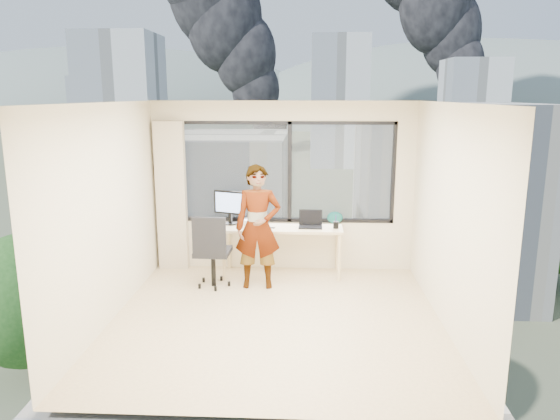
# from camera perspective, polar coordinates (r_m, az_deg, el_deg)

# --- Properties ---
(floor) EXTENTS (4.00, 4.00, 0.01)m
(floor) POSITION_cam_1_polar(r_m,az_deg,el_deg) (6.52, -0.44, -11.85)
(floor) COLOR beige
(floor) RESTS_ON ground
(ceiling) EXTENTS (4.00, 4.00, 0.01)m
(ceiling) POSITION_cam_1_polar(r_m,az_deg,el_deg) (5.94, -0.48, 11.65)
(ceiling) COLOR white
(ceiling) RESTS_ON ground
(wall_front) EXTENTS (4.00, 0.01, 2.60)m
(wall_front) POSITION_cam_1_polar(r_m,az_deg,el_deg) (4.18, -2.04, -6.88)
(wall_front) COLOR beige
(wall_front) RESTS_ON ground
(wall_left) EXTENTS (0.01, 4.00, 2.60)m
(wall_left) POSITION_cam_1_polar(r_m,az_deg,el_deg) (6.52, -18.28, -0.42)
(wall_left) COLOR beige
(wall_left) RESTS_ON ground
(wall_right) EXTENTS (0.01, 4.00, 2.60)m
(wall_right) POSITION_cam_1_polar(r_m,az_deg,el_deg) (6.31, 17.98, -0.82)
(wall_right) COLOR beige
(wall_right) RESTS_ON ground
(window_wall) EXTENTS (3.30, 0.16, 1.55)m
(window_wall) POSITION_cam_1_polar(r_m,az_deg,el_deg) (8.02, 0.71, 4.16)
(window_wall) COLOR black
(window_wall) RESTS_ON ground
(curtain) EXTENTS (0.45, 0.14, 2.30)m
(curtain) POSITION_cam_1_polar(r_m,az_deg,el_deg) (8.22, -11.76, 1.45)
(curtain) COLOR beige
(curtain) RESTS_ON floor
(desk) EXTENTS (1.80, 0.60, 0.75)m
(desk) POSITION_cam_1_polar(r_m,az_deg,el_deg) (7.94, 0.23, -4.44)
(desk) COLOR beige
(desk) RESTS_ON floor
(chair) EXTENTS (0.57, 0.57, 1.08)m
(chair) POSITION_cam_1_polar(r_m,az_deg,el_deg) (7.48, -7.34, -4.29)
(chair) COLOR black
(chair) RESTS_ON floor
(person) EXTENTS (0.66, 0.45, 1.75)m
(person) POSITION_cam_1_polar(r_m,az_deg,el_deg) (7.32, -2.42, -1.86)
(person) COLOR #2D2D33
(person) RESTS_ON floor
(monitor) EXTENTS (0.53, 0.28, 0.52)m
(monitor) POSITION_cam_1_polar(r_m,az_deg,el_deg) (7.97, -5.48, 0.29)
(monitor) COLOR black
(monitor) RESTS_ON desk
(game_console) EXTENTS (0.30, 0.25, 0.07)m
(game_console) POSITION_cam_1_polar(r_m,az_deg,el_deg) (8.04, -3.32, -1.22)
(game_console) COLOR white
(game_console) RESTS_ON desk
(laptop) EXTENTS (0.36, 0.38, 0.22)m
(laptop) POSITION_cam_1_polar(r_m,az_deg,el_deg) (7.78, 3.35, -1.10)
(laptop) COLOR black
(laptop) RESTS_ON desk
(cellphone) EXTENTS (0.11, 0.07, 0.01)m
(cellphone) POSITION_cam_1_polar(r_m,az_deg,el_deg) (7.76, -0.91, -1.93)
(cellphone) COLOR black
(cellphone) RESTS_ON desk
(pen_cup) EXTENTS (0.10, 0.10, 0.10)m
(pen_cup) POSITION_cam_1_polar(r_m,az_deg,el_deg) (7.77, 6.12, -1.63)
(pen_cup) COLOR black
(pen_cup) RESTS_ON desk
(handbag) EXTENTS (0.25, 0.15, 0.18)m
(handbag) POSITION_cam_1_polar(r_m,az_deg,el_deg) (8.05, 6.01, -0.82)
(handbag) COLOR #0B3E43
(handbag) RESTS_ON desk
(exterior_ground) EXTENTS (400.00, 400.00, 0.04)m
(exterior_ground) POSITION_cam_1_polar(r_m,az_deg,el_deg) (127.03, 2.65, 4.92)
(exterior_ground) COLOR #515B3D
(exterior_ground) RESTS_ON ground
(near_bldg_a) EXTENTS (16.00, 12.00, 14.00)m
(near_bldg_a) POSITION_cam_1_polar(r_m,az_deg,el_deg) (38.37, -11.38, -2.40)
(near_bldg_a) COLOR beige
(near_bldg_a) RESTS_ON exterior_ground
(near_bldg_b) EXTENTS (14.00, 13.00, 16.00)m
(near_bldg_b) POSITION_cam_1_polar(r_m,az_deg,el_deg) (46.27, 17.36, 1.08)
(near_bldg_b) COLOR silver
(near_bldg_b) RESTS_ON exterior_ground
(far_tower_a) EXTENTS (14.00, 14.00, 28.00)m
(far_tower_a) POSITION_cam_1_polar(r_m,az_deg,el_deg) (106.97, -16.77, 10.52)
(far_tower_a) COLOR silver
(far_tower_a) RESTS_ON exterior_ground
(far_tower_b) EXTENTS (13.00, 13.00, 30.00)m
(far_tower_b) POSITION_cam_1_polar(r_m,az_deg,el_deg) (126.17, 6.43, 11.63)
(far_tower_b) COLOR silver
(far_tower_b) RESTS_ON exterior_ground
(far_tower_c) EXTENTS (15.00, 15.00, 26.00)m
(far_tower_c) POSITION_cam_1_polar(r_m,az_deg,el_deg) (152.66, 20.17, 10.35)
(far_tower_c) COLOR silver
(far_tower_c) RESTS_ON exterior_ground
(far_tower_d) EXTENTS (16.00, 14.00, 22.00)m
(far_tower_d) POSITION_cam_1_polar(r_m,az_deg,el_deg) (167.30, -18.61, 9.89)
(far_tower_d) COLOR silver
(far_tower_d) RESTS_ON exterior_ground
(hill_a) EXTENTS (288.00, 216.00, 90.00)m
(hill_a) POSITION_cam_1_polar(r_m,az_deg,el_deg) (347.84, -17.66, 9.15)
(hill_a) COLOR slate
(hill_a) RESTS_ON exterior_ground
(hill_b) EXTENTS (300.00, 220.00, 96.00)m
(hill_b) POSITION_cam_1_polar(r_m,az_deg,el_deg) (341.23, 20.05, 8.93)
(hill_b) COLOR slate
(hill_b) RESTS_ON exterior_ground
(tree_a) EXTENTS (7.00, 7.00, 8.00)m
(tree_a) POSITION_cam_1_polar(r_m,az_deg,el_deg) (34.76, -25.92, -10.25)
(tree_a) COLOR #1F4C19
(tree_a) RESTS_ON exterior_ground
(tree_b) EXTENTS (7.60, 7.60, 9.00)m
(tree_b) POSITION_cam_1_polar(r_m,az_deg,el_deg) (27.10, 10.61, -14.47)
(tree_b) COLOR #1F4C19
(tree_b) RESTS_ON exterior_ground
(tree_c) EXTENTS (8.40, 8.40, 10.00)m
(tree_c) POSITION_cam_1_polar(r_m,az_deg,el_deg) (52.11, 27.30, -1.90)
(tree_c) COLOR #1F4C19
(tree_c) RESTS_ON exterior_ground
(smoke_plume_b) EXTENTS (30.00, 18.00, 70.00)m
(smoke_plume_b) POSITION_cam_1_polar(r_m,az_deg,el_deg) (185.82, 21.12, 19.20)
(smoke_plume_b) COLOR black
(smoke_plume_b) RESTS_ON exterior_ground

